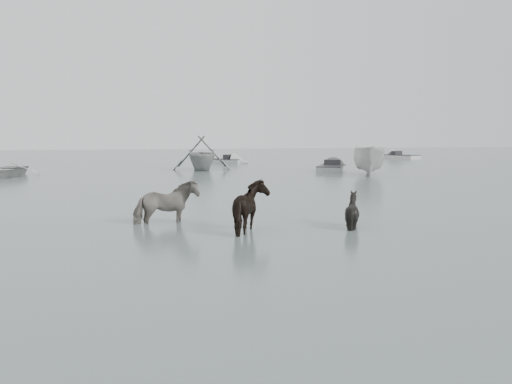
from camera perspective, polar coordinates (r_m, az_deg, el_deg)
ground at (r=15.63m, az=1.26°, el=-3.92°), size 140.00×140.00×0.00m
pony_pinto at (r=17.05m, az=-9.02°, el=-0.45°), size 2.04×1.33×1.59m
pony_dark at (r=15.48m, az=-0.30°, el=-1.06°), size 1.44×1.65×1.58m
pony_black at (r=16.50m, az=9.61°, el=-1.08°), size 1.59×1.52×1.36m
rowboat_lead at (r=36.86m, az=-24.17°, el=2.16°), size 4.30×5.42×1.01m
rowboat_trail at (r=39.76m, az=-5.44°, el=4.02°), size 4.52×5.12×2.52m
boat_small at (r=35.75m, az=11.27°, el=3.25°), size 3.59×5.45×1.97m
skiff_port at (r=39.05m, az=7.56°, el=2.65°), size 3.51×4.95×0.75m
skiff_mid at (r=47.91m, az=-3.44°, el=3.34°), size 5.01×3.92×0.75m
skiff_star at (r=57.35m, az=14.34°, el=3.62°), size 3.60×4.87×0.75m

